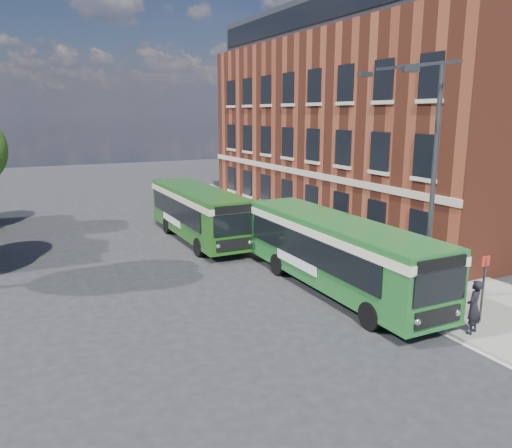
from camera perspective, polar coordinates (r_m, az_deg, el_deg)
ground at (r=18.88m, az=2.75°, el=-10.02°), size 120.00×120.00×0.00m
pavement at (r=28.84m, az=7.06°, el=-1.93°), size 6.00×48.00×0.15m
kerb_line at (r=27.32m, az=1.72°, el=-2.81°), size 0.12×48.00×0.01m
brick_office at (r=35.34m, az=13.35°, el=11.79°), size 12.10×26.00×14.20m
street_lamp at (r=18.98m, az=18.84°, el=4.46°), size 2.96×2.38×9.00m
bus_stop_sign at (r=18.85m, az=24.55°, el=-6.34°), size 0.35×0.08×2.52m
bus_front at (r=20.76m, az=9.11°, el=-2.71°), size 2.75×11.41×3.02m
bus_rear at (r=28.98m, az=-6.66°, el=1.71°), size 2.68×10.46×3.02m
pedestrian_a at (r=17.96m, az=23.62°, el=-8.69°), size 0.78×0.65×1.82m
pedestrian_b at (r=20.92m, az=20.66°, el=-5.62°), size 1.02×0.93×1.72m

